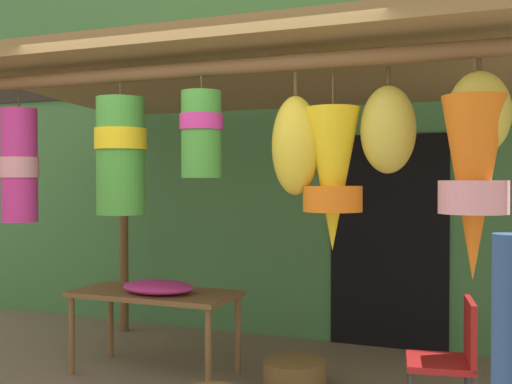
{
  "coord_description": "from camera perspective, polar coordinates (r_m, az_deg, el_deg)",
  "views": [
    {
      "loc": [
        1.88,
        -3.57,
        1.58
      ],
      "look_at": [
        -0.02,
        1.1,
        1.48
      ],
      "focal_mm": 44.3,
      "sensor_mm": 36.0,
      "label": 1
    }
  ],
  "objects": [
    {
      "name": "shop_facade",
      "position": [
        6.37,
        4.97,
        5.89
      ],
      "size": [
        9.16,
        0.29,
        4.22
      ],
      "color": "#47844C",
      "rests_on": "ground_plane"
    },
    {
      "name": "wicker_basket_by_table",
      "position": [
        4.95,
        3.51,
        -16.17
      ],
      "size": [
        0.47,
        0.47,
        0.22
      ],
      "primitive_type": "cylinder",
      "color": "brown",
      "rests_on": "ground_plane"
    },
    {
      "name": "market_stall_canopy",
      "position": [
        4.65,
        1.29,
        8.12
      ],
      "size": [
        4.42,
        2.39,
        2.55
      ],
      "color": "brown",
      "rests_on": "ground_plane"
    },
    {
      "name": "folding_chair",
      "position": [
        4.2,
        17.32,
        -13.76
      ],
      "size": [
        0.46,
        0.46,
        0.84
      ],
      "color": "#AD1E1E",
      "rests_on": "ground_plane"
    },
    {
      "name": "flower_heap_on_table",
      "position": [
        5.12,
        -8.76,
        -8.5
      ],
      "size": [
        0.6,
        0.42,
        0.1
      ],
      "color": "#D13399",
      "rests_on": "display_table"
    },
    {
      "name": "display_table",
      "position": [
        5.26,
        -9.12,
        -9.63
      ],
      "size": [
        1.33,
        0.64,
        0.67
      ],
      "color": "brown",
      "rests_on": "ground_plane"
    }
  ]
}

